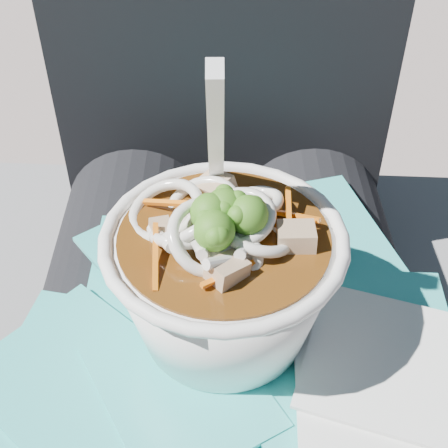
{
  "coord_description": "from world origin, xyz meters",
  "views": [
    {
      "loc": [
        -0.0,
        -0.31,
        0.95
      ],
      "look_at": [
        -0.0,
        -0.02,
        0.69
      ],
      "focal_mm": 50.0,
      "sensor_mm": 36.0,
      "label": 1
    }
  ],
  "objects_px": {
    "udon_bowl": "(223,270)",
    "stone_ledge": "(225,407)",
    "person_body": "(225,273)",
    "plastic_bag": "(226,327)",
    "lap": "(226,376)"
  },
  "relations": [
    {
      "from": "udon_bowl",
      "to": "stone_ledge",
      "type": "bearing_deg",
      "value": 89.13
    },
    {
      "from": "stone_ledge",
      "to": "person_body",
      "type": "distance_m",
      "value": 0.32
    },
    {
      "from": "stone_ledge",
      "to": "udon_bowl",
      "type": "distance_m",
      "value": 0.47
    },
    {
      "from": "person_body",
      "to": "plastic_bag",
      "type": "height_order",
      "value": "person_body"
    },
    {
      "from": "lap",
      "to": "udon_bowl",
      "type": "height_order",
      "value": "udon_bowl"
    },
    {
      "from": "person_body",
      "to": "udon_bowl",
      "type": "xyz_separation_m",
      "value": [
        -0.0,
        -0.11,
        0.12
      ]
    },
    {
      "from": "plastic_bag",
      "to": "person_body",
      "type": "bearing_deg",
      "value": 89.81
    },
    {
      "from": "stone_ledge",
      "to": "udon_bowl",
      "type": "relative_size",
      "value": 4.88
    },
    {
      "from": "lap",
      "to": "stone_ledge",
      "type": "bearing_deg",
      "value": 90.0
    },
    {
      "from": "stone_ledge",
      "to": "plastic_bag",
      "type": "relative_size",
      "value": 2.77
    },
    {
      "from": "lap",
      "to": "udon_bowl",
      "type": "bearing_deg",
      "value": -96.93
    },
    {
      "from": "stone_ledge",
      "to": "plastic_bag",
      "type": "xyz_separation_m",
      "value": [
        -0.0,
        -0.17,
        0.37
      ]
    },
    {
      "from": "person_body",
      "to": "stone_ledge",
      "type": "bearing_deg",
      "value": 90.0
    },
    {
      "from": "plastic_bag",
      "to": "udon_bowl",
      "type": "relative_size",
      "value": 1.76
    },
    {
      "from": "plastic_bag",
      "to": "lap",
      "type": "bearing_deg",
      "value": 88.73
    }
  ]
}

